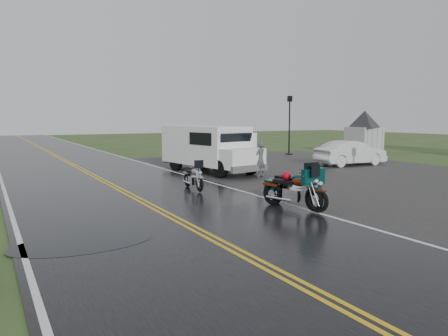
% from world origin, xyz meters
% --- Properties ---
extents(ground, '(120.00, 120.00, 0.00)m').
position_xyz_m(ground, '(0.00, 0.00, 0.00)').
color(ground, '#2D471E').
rests_on(ground, ground).
extents(road, '(8.00, 100.00, 0.04)m').
position_xyz_m(road, '(0.00, 10.00, 0.02)').
color(road, black).
rests_on(road, ground).
extents(parking_pad, '(14.00, 24.00, 0.03)m').
position_xyz_m(parking_pad, '(11.00, 5.00, 0.01)').
color(parking_pad, black).
rests_on(parking_pad, ground).
extents(visitor_center, '(16.00, 10.00, 4.80)m').
position_xyz_m(visitor_center, '(20.00, 12.00, 2.40)').
color(visitor_center, '#A8AAAD').
rests_on(visitor_center, ground).
extents(motorcycle_red, '(1.38, 2.39, 1.33)m').
position_xyz_m(motorcycle_red, '(3.75, -1.73, 0.67)').
color(motorcycle_red, '#571A09').
rests_on(motorcycle_red, ground).
extents(motorcycle_teal, '(0.95, 2.42, 1.41)m').
position_xyz_m(motorcycle_teal, '(3.75, -1.57, 0.71)').
color(motorcycle_teal, '#043332').
rests_on(motorcycle_teal, ground).
extents(motorcycle_silver, '(0.88, 1.96, 1.12)m').
position_xyz_m(motorcycle_silver, '(2.35, 2.98, 0.56)').
color(motorcycle_silver, '#96999D').
rests_on(motorcycle_silver, ground).
extents(van_white, '(3.26, 6.27, 2.34)m').
position_xyz_m(van_white, '(4.80, 5.97, 1.17)').
color(van_white, white).
rests_on(van_white, ground).
extents(person_at_van, '(0.68, 0.56, 1.61)m').
position_xyz_m(person_at_van, '(6.51, 5.33, 0.80)').
color(person_at_van, '#46464A').
rests_on(person_at_van, ground).
extents(sedan_white, '(4.25, 1.66, 1.38)m').
position_xyz_m(sedan_white, '(13.71, 6.99, 0.69)').
color(sedan_white, silver).
rests_on(sedan_white, ground).
extents(lamp_post_far_right, '(0.37, 0.37, 4.29)m').
position_xyz_m(lamp_post_far_right, '(15.02, 14.38, 2.14)').
color(lamp_post_far_right, black).
rests_on(lamp_post_far_right, ground).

